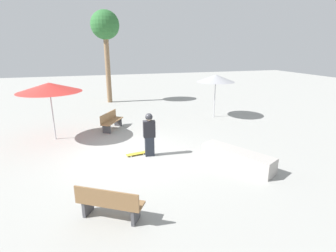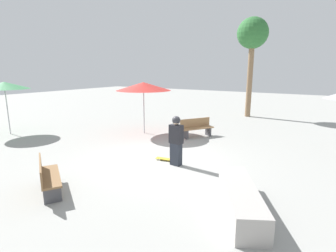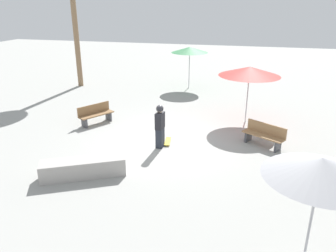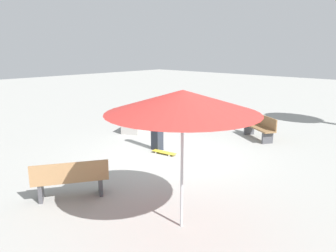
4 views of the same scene
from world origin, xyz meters
name	(u,v)px [view 1 (image 1 of 4)]	position (x,y,z in m)	size (l,w,h in m)	color
ground_plane	(130,157)	(0.00, 0.00, 0.00)	(60.00, 60.00, 0.00)	#9E9E99
skater_main	(149,133)	(0.09, 0.72, 0.88)	(0.28, 0.46, 1.64)	#282D38
skateboard	(137,154)	(-0.08, 0.25, 0.06)	(0.32, 0.82, 0.07)	gold
concrete_ledge	(237,158)	(1.81, 3.40, 0.28)	(2.57, 1.78, 0.57)	#A8A39E
bench_near	(109,203)	(3.54, -1.02, 0.43)	(1.21, 1.60, 0.85)	#47474C
bench_far	(111,121)	(-3.64, -0.36, 0.43)	(1.59, 1.21, 0.85)	#47474C
shade_umbrella_grey	(216,78)	(-4.36, 5.57, 2.24)	(2.13, 2.13, 2.44)	#B7B7BC
shade_umbrella_red	(49,87)	(-2.90, -2.87, 2.30)	(2.64, 2.64, 2.50)	#B7B7BC
palm_tree_far_back	(105,28)	(-10.43, 0.11, 5.14)	(1.95, 1.95, 6.34)	#896B4C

